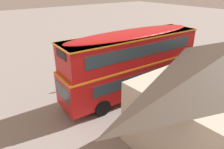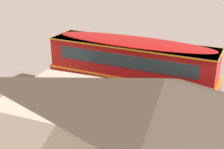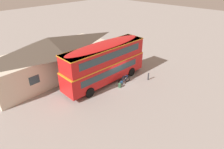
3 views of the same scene
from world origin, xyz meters
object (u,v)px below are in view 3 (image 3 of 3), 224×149
at_px(double_decker_bus, 105,61).
at_px(touring_bicycle, 124,81).
at_px(backpack_on_ground, 120,85).
at_px(water_bottle_clear_plastic, 124,84).
at_px(kerb_bollard, 148,76).

height_order(double_decker_bus, touring_bicycle, double_decker_bus).
xyz_separation_m(backpack_on_ground, water_bottle_clear_plastic, (0.82, 0.04, -0.18)).
distance_m(water_bottle_clear_plastic, kerb_bollard, 3.19).
relative_size(touring_bicycle, kerb_bollard, 1.76).
distance_m(touring_bicycle, kerb_bollard, 3.13).
distance_m(double_decker_bus, water_bottle_clear_plastic, 3.42).
bearing_deg(kerb_bollard, touring_bicycle, 148.86).
xyz_separation_m(water_bottle_clear_plastic, kerb_bollard, (2.83, -1.42, 0.39)).
distance_m(touring_bicycle, water_bottle_clear_plastic, 0.36).
height_order(backpack_on_ground, water_bottle_clear_plastic, backpack_on_ground).
xyz_separation_m(double_decker_bus, water_bottle_clear_plastic, (1.00, -2.07, -2.53)).
bearing_deg(water_bottle_clear_plastic, touring_bicycle, 50.47).
height_order(double_decker_bus, water_bottle_clear_plastic, double_decker_bus).
height_order(touring_bicycle, kerb_bollard, touring_bicycle).
height_order(double_decker_bus, backpack_on_ground, double_decker_bus).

